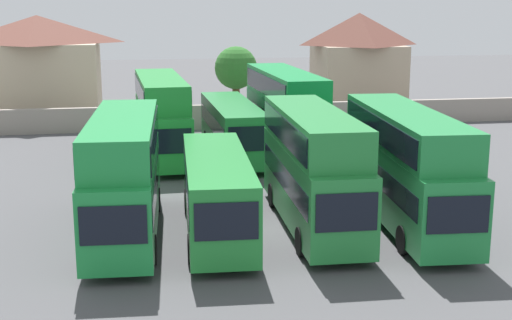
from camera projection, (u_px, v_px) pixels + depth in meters
ground at (219, 145)px, 47.08m from camera, size 140.00×140.00×0.00m
depot_boundary_wall at (210, 117)px, 52.70m from camera, size 56.00×0.50×1.80m
bus_1 at (124, 170)px, 28.41m from camera, size 3.08×10.87×4.86m
bus_2 at (217, 190)px, 28.72m from camera, size 2.94×10.36×3.28m
bus_3 at (313, 163)px, 29.51m from camera, size 2.77×10.62×4.93m
bus_4 at (406, 161)px, 30.03m from camera, size 3.22×11.89×4.86m
bus_5 at (161, 113)px, 42.34m from camera, size 3.03×11.27×4.93m
bus_6 at (232, 127)px, 42.86m from camera, size 2.82×11.08×3.34m
bus_7 at (285, 108)px, 43.59m from camera, size 3.06×12.07×5.15m
house_terrace_left at (40, 67)px, 56.59m from camera, size 9.66×7.55×8.22m
house_terrace_centre at (358, 61)px, 61.25m from camera, size 7.44×6.57×8.31m
tree_left_of_lot at (236, 69)px, 54.75m from camera, size 3.29×3.29×5.91m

